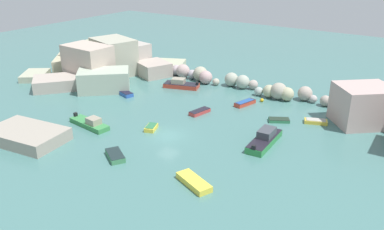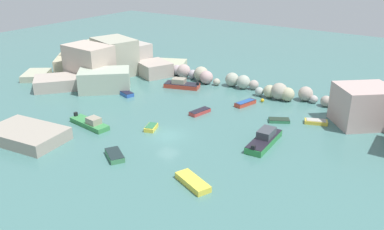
{
  "view_description": "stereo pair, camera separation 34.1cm",
  "coord_description": "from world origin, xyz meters",
  "views": [
    {
      "loc": [
        28.17,
        -35.79,
        21.57
      ],
      "look_at": [
        0.0,
        5.33,
        1.0
      ],
      "focal_mm": 37.66,
      "sensor_mm": 36.0,
      "label": 1
    },
    {
      "loc": [
        28.45,
        -35.6,
        21.57
      ],
      "look_at": [
        0.0,
        5.33,
        1.0
      ],
      "focal_mm": 37.66,
      "sensor_mm": 36.0,
      "label": 2
    }
  ],
  "objects": [
    {
      "name": "cove_water",
      "position": [
        0.0,
        0.0,
        0.0
      ],
      "size": [
        160.0,
        160.0,
        0.0
      ],
      "primitive_type": "plane",
      "color": "#457672",
      "rests_on": "ground"
    },
    {
      "name": "channel_buoy",
      "position": [
        4.45,
        17.73,
        0.28
      ],
      "size": [
        0.55,
        0.55,
        0.55
      ],
      "primitive_type": "sphere",
      "color": "gold",
      "rests_on": "cove_water"
    },
    {
      "name": "moored_boat_6",
      "position": [
        -1.32,
        -7.89,
        0.31
      ],
      "size": [
        3.51,
        2.97,
        0.62
      ],
      "rotation": [
        0.0,
        0.0,
        2.59
      ],
      "color": "#418456",
      "rests_on": "cove_water"
    },
    {
      "name": "cliff_headland_left",
      "position": [
        -25.68,
        13.94,
        2.38
      ],
      "size": [
        23.55,
        29.28,
        6.52
      ],
      "color": "#A6B39E",
      "rests_on": "ground"
    },
    {
      "name": "moored_boat_7",
      "position": [
        -2.92,
        0.28,
        0.29
      ],
      "size": [
        1.98,
        2.52,
        0.6
      ],
      "rotation": [
        0.0,
        0.0,
        1.95
      ],
      "color": "yellow",
      "rests_on": "cove_water"
    },
    {
      "name": "moored_boat_4",
      "position": [
        9.02,
        -7.52,
        0.31
      ],
      "size": [
        4.54,
        3.05,
        0.63
      ],
      "rotation": [
        0.0,
        0.0,
        5.9
      ],
      "color": "yellow",
      "rests_on": "cove_water"
    },
    {
      "name": "moored_boat_1",
      "position": [
        -10.15,
        -3.5,
        0.47
      ],
      "size": [
        6.45,
        2.47,
        1.45
      ],
      "rotation": [
        0.0,
        0.0,
        6.18
      ],
      "color": "#398A49",
      "rests_on": "cove_water"
    },
    {
      "name": "moored_boat_0",
      "position": [
        10.91,
        4.78,
        0.63
      ],
      "size": [
        2.45,
        7.02,
        1.75
      ],
      "rotation": [
        0.0,
        0.0,
        1.63
      ],
      "color": "#2F8644",
      "rests_on": "cove_water"
    },
    {
      "name": "moored_boat_5",
      "position": [
        -0.78,
        8.41,
        0.27
      ],
      "size": [
        1.81,
        3.44,
        0.55
      ],
      "rotation": [
        0.0,
        0.0,
        4.52
      ],
      "color": "#BE3C3A",
      "rests_on": "cove_water"
    },
    {
      "name": "moored_boat_9",
      "position": [
        2.92,
        15.09,
        0.32
      ],
      "size": [
        2.03,
        3.81,
        0.61
      ],
      "rotation": [
        0.0,
        0.0,
        1.32
      ],
      "color": "#C73E2B",
      "rests_on": "cove_water"
    },
    {
      "name": "moored_boat_10",
      "position": [
        -9.82,
        16.33,
        0.55
      ],
      "size": [
        6.21,
        3.97,
        1.54
      ],
      "rotation": [
        0.0,
        0.0,
        3.46
      ],
      "color": "#BE3A2A",
      "rests_on": "cove_water"
    },
    {
      "name": "moored_boat_2",
      "position": [
        -14.84,
        8.16,
        0.32
      ],
      "size": [
        3.25,
        2.12,
        0.63
      ],
      "rotation": [
        0.0,
        0.0,
        2.84
      ],
      "color": "#2B58B2",
      "rests_on": "cove_water"
    },
    {
      "name": "moored_boat_3",
      "position": [
        9.64,
        12.06,
        0.22
      ],
      "size": [
        3.05,
        2.55,
        0.44
      ],
      "rotation": [
        0.0,
        0.0,
        0.53
      ],
      "color": "#347E51",
      "rests_on": "cove_water"
    },
    {
      "name": "rock_breakwater",
      "position": [
        0.25,
        21.2,
        1.11
      ],
      "size": [
        33.82,
        4.14,
        2.59
      ],
      "color": "#AF9FA3",
      "rests_on": "ground"
    },
    {
      "name": "stone_dock",
      "position": [
        -13.21,
        -10.8,
        0.76
      ],
      "size": [
        10.0,
        7.07,
        1.53
      ],
      "primitive_type": "cube",
      "rotation": [
        0.0,
        0.0,
        0.14
      ],
      "color": "#A09688",
      "rests_on": "ground"
    },
    {
      "name": "moored_boat_8",
      "position": [
        13.93,
        14.32,
        0.27
      ],
      "size": [
        3.23,
        2.3,
        0.55
      ],
      "rotation": [
        0.0,
        0.0,
        0.38
      ],
      "color": "gold",
      "rests_on": "cove_water"
    }
  ]
}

